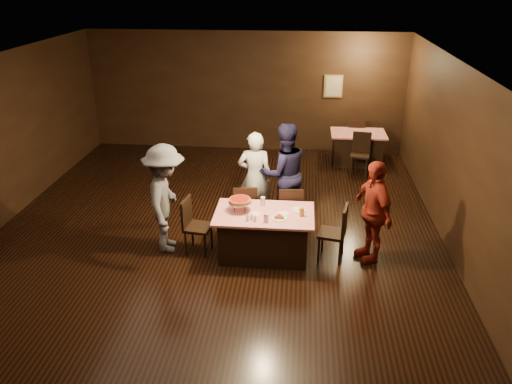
# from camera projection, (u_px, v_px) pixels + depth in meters

# --- Properties ---
(room) EXTENTS (10.00, 10.04, 3.02)m
(room) POSITION_uv_depth(u_px,v_px,m) (209.00, 124.00, 7.86)
(room) COLOR black
(room) RESTS_ON ground
(main_table) EXTENTS (1.60, 1.00, 0.77)m
(main_table) POSITION_uv_depth(u_px,v_px,m) (264.00, 234.00, 8.19)
(main_table) COLOR red
(main_table) RESTS_ON ground
(back_table) EXTENTS (1.30, 0.90, 0.77)m
(back_table) POSITION_uv_depth(u_px,v_px,m) (357.00, 148.00, 12.11)
(back_table) COLOR red
(back_table) RESTS_ON ground
(chair_far_left) EXTENTS (0.48, 0.48, 0.95)m
(chair_far_left) POSITION_uv_depth(u_px,v_px,m) (245.00, 208.00, 8.87)
(chair_far_left) COLOR black
(chair_far_left) RESTS_ON ground
(chair_far_right) EXTENTS (0.45, 0.45, 0.95)m
(chair_far_right) POSITION_uv_depth(u_px,v_px,m) (290.00, 210.00, 8.80)
(chair_far_right) COLOR black
(chair_far_right) RESTS_ON ground
(chair_end_left) EXTENTS (0.47, 0.47, 0.95)m
(chair_end_left) POSITION_uv_depth(u_px,v_px,m) (198.00, 226.00, 8.25)
(chair_end_left) COLOR black
(chair_end_left) RESTS_ON ground
(chair_end_right) EXTENTS (0.50, 0.50, 0.95)m
(chair_end_right) POSITION_uv_depth(u_px,v_px,m) (332.00, 232.00, 8.06)
(chair_end_right) COLOR black
(chair_end_right) RESTS_ON ground
(chair_back_near) EXTENTS (0.49, 0.49, 0.95)m
(chair_back_near) POSITION_uv_depth(u_px,v_px,m) (360.00, 154.00, 11.44)
(chair_back_near) COLOR black
(chair_back_near) RESTS_ON ground
(chair_back_far) EXTENTS (0.42, 0.42, 0.95)m
(chair_back_far) POSITION_uv_depth(u_px,v_px,m) (355.00, 137.00, 12.62)
(chair_back_far) COLOR black
(chair_back_far) RESTS_ON ground
(diner_white_jacket) EXTENTS (0.63, 0.42, 1.73)m
(diner_white_jacket) POSITION_uv_depth(u_px,v_px,m) (255.00, 177.00, 9.17)
(diner_white_jacket) COLOR silver
(diner_white_jacket) RESTS_ON ground
(diner_navy_hoodie) EXTENTS (1.12, 1.00, 1.89)m
(diner_navy_hoodie) POSITION_uv_depth(u_px,v_px,m) (284.00, 173.00, 9.12)
(diner_navy_hoodie) COLOR #161532
(diner_navy_hoodie) RESTS_ON ground
(diner_grey_knit) EXTENTS (0.83, 1.27, 1.85)m
(diner_grey_knit) POSITION_uv_depth(u_px,v_px,m) (166.00, 199.00, 8.16)
(diner_grey_knit) COLOR #5B5B60
(diner_grey_knit) RESTS_ON ground
(diner_red_shirt) EXTENTS (0.77, 1.08, 1.71)m
(diner_red_shirt) POSITION_uv_depth(u_px,v_px,m) (373.00, 211.00, 7.91)
(diner_red_shirt) COLOR maroon
(diner_red_shirt) RESTS_ON ground
(pizza_stand) EXTENTS (0.38, 0.38, 0.22)m
(pizza_stand) POSITION_uv_depth(u_px,v_px,m) (240.00, 200.00, 8.04)
(pizza_stand) COLOR black
(pizza_stand) RESTS_ON main_table
(plate_with_slice) EXTENTS (0.25, 0.25, 0.06)m
(plate_with_slice) POSITION_uv_depth(u_px,v_px,m) (279.00, 217.00, 7.84)
(plate_with_slice) COLOR white
(plate_with_slice) RESTS_ON main_table
(plate_empty) EXTENTS (0.25, 0.25, 0.01)m
(plate_empty) POSITION_uv_depth(u_px,v_px,m) (299.00, 210.00, 8.12)
(plate_empty) COLOR white
(plate_empty) RESTS_ON main_table
(glass_front_left) EXTENTS (0.08, 0.08, 0.14)m
(glass_front_left) POSITION_uv_depth(u_px,v_px,m) (266.00, 218.00, 7.73)
(glass_front_left) COLOR silver
(glass_front_left) RESTS_ON main_table
(glass_amber) EXTENTS (0.08, 0.08, 0.14)m
(glass_amber) POSITION_uv_depth(u_px,v_px,m) (302.00, 212.00, 7.91)
(glass_amber) COLOR #BF7F26
(glass_amber) RESTS_ON main_table
(glass_back) EXTENTS (0.08, 0.08, 0.14)m
(glass_back) POSITION_uv_depth(u_px,v_px,m) (263.00, 201.00, 8.28)
(glass_back) COLOR silver
(glass_back) RESTS_ON main_table
(condiments) EXTENTS (0.17, 0.10, 0.09)m
(condiments) POSITION_uv_depth(u_px,v_px,m) (251.00, 218.00, 7.77)
(condiments) COLOR silver
(condiments) RESTS_ON main_table
(napkin_center) EXTENTS (0.19, 0.19, 0.01)m
(napkin_center) POSITION_uv_depth(u_px,v_px,m) (283.00, 214.00, 8.01)
(napkin_center) COLOR white
(napkin_center) RESTS_ON main_table
(napkin_left) EXTENTS (0.21, 0.21, 0.01)m
(napkin_left) POSITION_uv_depth(u_px,v_px,m) (255.00, 214.00, 8.00)
(napkin_left) COLOR white
(napkin_left) RESTS_ON main_table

